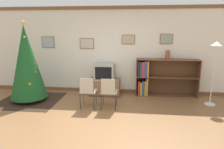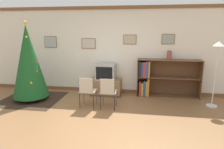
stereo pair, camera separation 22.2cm
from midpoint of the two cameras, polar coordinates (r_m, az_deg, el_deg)
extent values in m
plane|color=brown|center=(4.46, -6.80, -14.09)|extent=(24.00, 24.00, 0.00)
cube|color=silver|center=(6.38, -2.23, 6.85)|extent=(8.65, 0.08, 2.70)
cube|color=brown|center=(6.32, -2.41, 18.60)|extent=(8.65, 0.03, 0.10)
cube|color=brown|center=(6.59, -2.20, -4.52)|extent=(8.65, 0.03, 0.10)
cube|color=brown|center=(6.87, -18.70, 8.77)|extent=(0.42, 0.02, 0.36)
cube|color=#9EA8B2|center=(6.86, -18.74, 8.76)|extent=(0.38, 0.01, 0.33)
cube|color=brown|center=(6.44, -8.18, 8.76)|extent=(0.45, 0.02, 0.33)
cube|color=#BCB7A8|center=(6.43, -8.20, 8.75)|extent=(0.41, 0.01, 0.29)
cube|color=brown|center=(6.24, 3.67, 9.96)|extent=(0.40, 0.02, 0.29)
cube|color=tan|center=(6.22, 3.67, 9.96)|extent=(0.36, 0.01, 0.25)
cube|color=brown|center=(6.29, 14.28, 9.81)|extent=(0.38, 0.02, 0.30)
cube|color=gray|center=(6.27, 14.30, 9.81)|extent=(0.35, 0.01, 0.26)
cube|color=#332319|center=(6.33, -23.26, -6.77)|extent=(1.68, 1.58, 0.01)
cylinder|color=maroon|center=(6.31, -23.30, -6.30)|extent=(0.36, 0.36, 0.10)
cone|color=#195123|center=(6.07, -24.19, 3.28)|extent=(1.00, 1.00, 2.03)
sphere|color=yellow|center=(6.00, -25.13, 13.35)|extent=(0.10, 0.10, 0.10)
sphere|color=#1E4CB2|center=(6.21, -26.55, 1.26)|extent=(0.06, 0.06, 0.06)
sphere|color=gold|center=(5.93, -24.74, 9.69)|extent=(0.06, 0.06, 0.06)
sphere|color=red|center=(6.08, -24.65, 9.88)|extent=(0.05, 0.05, 0.05)
sphere|color=gold|center=(6.28, -22.39, 2.61)|extent=(0.05, 0.05, 0.05)
sphere|color=#1E4CB2|center=(6.29, -21.69, 1.35)|extent=(0.05, 0.05, 0.05)
sphere|color=gold|center=(5.80, -23.46, -2.50)|extent=(0.06, 0.06, 0.06)
sphere|color=gold|center=(6.18, -20.08, -1.91)|extent=(0.06, 0.06, 0.06)
sphere|color=red|center=(5.88, -22.04, 0.52)|extent=(0.05, 0.05, 0.05)
sphere|color=red|center=(5.93, -22.18, 2.98)|extent=(0.05, 0.05, 0.05)
cube|color=brown|center=(6.33, -3.09, -5.48)|extent=(0.90, 0.52, 0.05)
cube|color=olive|center=(6.26, -3.12, -3.32)|extent=(0.94, 0.54, 0.45)
cube|color=#9E9E99|center=(6.15, -3.17, 0.84)|extent=(0.60, 0.51, 0.48)
cube|color=black|center=(5.90, -3.59, 0.32)|extent=(0.49, 0.01, 0.38)
cube|color=#BCB29E|center=(5.28, -7.96, -4.73)|extent=(0.40, 0.40, 0.02)
cube|color=#BCB29E|center=(5.04, -8.57, -3.24)|extent=(0.35, 0.01, 0.38)
cylinder|color=#4C4C51|center=(5.55, -9.25, -6.26)|extent=(0.02, 0.02, 0.42)
cylinder|color=#4C4C51|center=(5.47, -5.59, -6.44)|extent=(0.02, 0.02, 0.42)
cylinder|color=#4C4C51|center=(5.23, -10.30, -7.52)|extent=(0.02, 0.02, 0.42)
cylinder|color=#4C4C51|center=(5.14, -6.42, -7.75)|extent=(0.02, 0.02, 0.42)
cylinder|color=#4C4C51|center=(5.16, -10.39, -5.47)|extent=(0.02, 0.02, 0.82)
cylinder|color=#4C4C51|center=(5.07, -6.48, -5.66)|extent=(0.02, 0.02, 0.82)
cube|color=#BCB29E|center=(5.17, -2.08, -4.97)|extent=(0.40, 0.40, 0.02)
cube|color=#BCB29E|center=(4.93, -2.42, -3.46)|extent=(0.35, 0.01, 0.38)
cylinder|color=#4C4C51|center=(5.44, -3.67, -6.53)|extent=(0.02, 0.02, 0.42)
cylinder|color=#4C4C51|center=(5.39, 0.13, -6.69)|extent=(0.02, 0.02, 0.42)
cylinder|color=#4C4C51|center=(5.10, -4.37, -7.86)|extent=(0.02, 0.02, 0.42)
cylinder|color=#4C4C51|center=(5.05, -0.32, -8.04)|extent=(0.02, 0.02, 0.42)
cylinder|color=#4C4C51|center=(5.04, -4.41, -5.76)|extent=(0.02, 0.02, 0.82)
cylinder|color=#4C4C51|center=(4.99, -0.32, -5.92)|extent=(0.02, 0.02, 0.82)
cube|color=brown|center=(6.20, 5.96, -0.71)|extent=(0.02, 0.36, 1.14)
cube|color=brown|center=(6.46, 22.46, -1.08)|extent=(0.02, 0.36, 1.14)
cube|color=brown|center=(6.16, 14.67, 4.15)|extent=(1.86, 0.36, 0.02)
cube|color=brown|center=(6.42, 14.10, -5.77)|extent=(1.86, 0.36, 0.02)
cube|color=brown|center=(6.26, 14.39, -0.71)|extent=(1.82, 0.36, 0.02)
cube|color=brown|center=(6.43, 14.17, -0.55)|extent=(1.86, 0.01, 1.14)
cube|color=#B73333|center=(6.26, 6.66, -3.77)|extent=(0.05, 0.30, 0.43)
cube|color=gold|center=(6.23, 7.27, -4.04)|extent=(0.05, 0.22, 0.39)
cube|color=#2D4C93|center=(6.23, 7.85, -3.76)|extent=(0.06, 0.23, 0.46)
cube|color=gold|center=(6.24, 8.41, -3.81)|extent=(0.04, 0.24, 0.45)
cube|color=orange|center=(6.25, 8.93, -3.37)|extent=(0.05, 0.29, 0.54)
cube|color=#232328|center=(6.12, 6.63, 1.65)|extent=(0.07, 0.30, 0.47)
cube|color=#2D4C93|center=(6.09, 7.23, 1.47)|extent=(0.04, 0.24, 0.45)
cube|color=#B73333|center=(6.12, 7.83, 1.57)|extent=(0.07, 0.30, 0.46)
cube|color=#2D4C93|center=(6.09, 8.53, 1.58)|extent=(0.07, 0.23, 0.48)
cube|color=orange|center=(6.11, 9.17, 1.59)|extent=(0.05, 0.26, 0.48)
cylinder|color=brown|center=(6.16, 14.60, 5.42)|extent=(0.14, 0.14, 0.25)
torus|color=brown|center=(6.14, 14.67, 6.58)|extent=(0.12, 0.12, 0.03)
cylinder|color=silver|center=(6.07, 25.19, -7.68)|extent=(0.28, 0.28, 0.03)
cylinder|color=silver|center=(5.86, 25.93, -0.32)|extent=(0.03, 0.03, 1.57)
cone|color=white|center=(5.74, 26.75, 7.93)|extent=(0.28, 0.28, 0.12)
camera|label=1|loc=(0.11, -91.19, -0.27)|focal=32.00mm
camera|label=2|loc=(0.11, 88.81, 0.27)|focal=32.00mm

